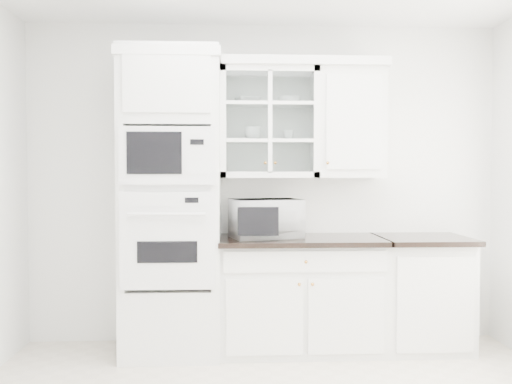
{
  "coord_description": "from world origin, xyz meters",
  "views": [
    {
      "loc": [
        -0.28,
        -2.9,
        1.44
      ],
      "look_at": [
        -0.1,
        1.05,
        1.3
      ],
      "focal_mm": 38.0,
      "sensor_mm": 36.0,
      "label": 1
    }
  ],
  "objects": [
    {
      "name": "room_shell",
      "position": [
        0.0,
        0.43,
        1.78
      ],
      "size": [
        4.0,
        3.5,
        2.7
      ],
      "color": "white",
      "rests_on": "ground"
    },
    {
      "name": "oven_column",
      "position": [
        -0.75,
        1.42,
        1.2
      ],
      "size": [
        0.76,
        0.68,
        2.4
      ],
      "color": "white",
      "rests_on": "ground"
    },
    {
      "name": "base_cabinet_run",
      "position": [
        0.28,
        1.45,
        0.46
      ],
      "size": [
        1.32,
        0.67,
        0.92
      ],
      "color": "white",
      "rests_on": "ground"
    },
    {
      "name": "extra_base_cabinet",
      "position": [
        1.28,
        1.45,
        0.46
      ],
      "size": [
        0.72,
        0.67,
        0.92
      ],
      "color": "white",
      "rests_on": "ground"
    },
    {
      "name": "upper_cabinet_glass",
      "position": [
        0.03,
        1.58,
        1.85
      ],
      "size": [
        0.8,
        0.33,
        0.9
      ],
      "color": "white",
      "rests_on": "room_shell"
    },
    {
      "name": "upper_cabinet_solid",
      "position": [
        0.71,
        1.58,
        1.85
      ],
      "size": [
        0.55,
        0.33,
        0.9
      ],
      "primitive_type": "cube",
      "color": "white",
      "rests_on": "room_shell"
    },
    {
      "name": "crown_molding",
      "position": [
        -0.07,
        1.56,
        2.33
      ],
      "size": [
        2.14,
        0.38,
        0.07
      ],
      "primitive_type": "cube",
      "color": "white",
      "rests_on": "room_shell"
    },
    {
      "name": "countertop_microwave",
      "position": [
        -0.01,
        1.43,
        1.08
      ],
      "size": [
        0.63,
        0.56,
        0.31
      ],
      "primitive_type": "imported",
      "rotation": [
        0.0,
        0.0,
        3.39
      ],
      "color": "white",
      "rests_on": "base_cabinet_run"
    },
    {
      "name": "bowl_a",
      "position": [
        -0.14,
        1.59,
        2.04
      ],
      "size": [
        0.26,
        0.26,
        0.05
      ],
      "primitive_type": "imported",
      "rotation": [
        0.0,
        0.0,
        0.25
      ],
      "color": "white",
      "rests_on": "upper_cabinet_glass"
    },
    {
      "name": "bowl_b",
      "position": [
        0.2,
        1.58,
        2.04
      ],
      "size": [
        0.23,
        0.23,
        0.06
      ],
      "primitive_type": "imported",
      "rotation": [
        0.0,
        0.0,
        -0.26
      ],
      "color": "white",
      "rests_on": "upper_cabinet_glass"
    },
    {
      "name": "cup_a",
      "position": [
        -0.1,
        1.58,
        1.77
      ],
      "size": [
        0.16,
        0.16,
        0.11
      ],
      "primitive_type": "imported",
      "rotation": [
        0.0,
        0.0,
        -0.18
      ],
      "color": "white",
      "rests_on": "upper_cabinet_glass"
    },
    {
      "name": "cup_b",
      "position": [
        0.2,
        1.6,
        1.75
      ],
      "size": [
        0.11,
        0.11,
        0.09
      ],
      "primitive_type": "imported",
      "rotation": [
        0.0,
        0.0,
        -0.14
      ],
      "color": "white",
      "rests_on": "upper_cabinet_glass"
    }
  ]
}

